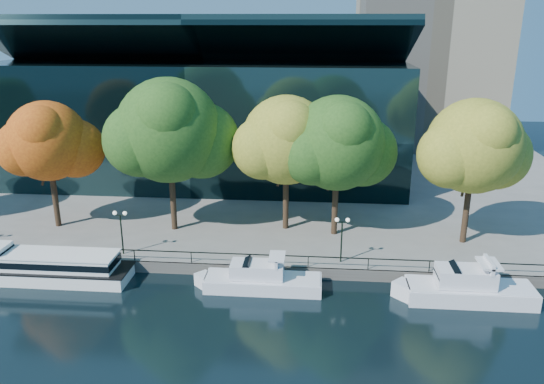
# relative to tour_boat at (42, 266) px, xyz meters

# --- Properties ---
(ground) EXTENTS (160.00, 160.00, 0.00)m
(ground) POSITION_rel_tour_boat_xyz_m (12.20, -1.03, -1.25)
(ground) COLOR black
(ground) RESTS_ON ground
(promenade) EXTENTS (90.00, 67.08, 1.00)m
(promenade) POSITION_rel_tour_boat_xyz_m (12.20, 35.34, -0.75)
(promenade) COLOR slate
(promenade) RESTS_ON ground
(railing) EXTENTS (88.20, 0.08, 0.99)m
(railing) POSITION_rel_tour_boat_xyz_m (12.20, 2.22, 0.69)
(railing) COLOR black
(railing) RESTS_ON promenade
(convention_building) EXTENTS (50.00, 24.57, 21.43)m
(convention_building) POSITION_rel_tour_boat_xyz_m (8.20, 30.75, 7.26)
(convention_building) COLOR black
(convention_building) RESTS_ON ground
(tour_boat) EXTENTS (15.49, 3.45, 2.94)m
(tour_boat) POSITION_rel_tour_boat_xyz_m (0.00, 0.00, 0.00)
(tour_boat) COLOR white
(tour_boat) RESTS_ON ground
(cruiser_near) EXTENTS (10.44, 2.69, 3.03)m
(cruiser_near) POSITION_rel_tour_boat_xyz_m (18.21, -0.17, -0.31)
(cruiser_near) COLOR white
(cruiser_near) RESTS_ON ground
(cruiser_far) EXTENTS (10.82, 3.00, 3.53)m
(cruiser_far) POSITION_rel_tour_boat_xyz_m (34.33, -0.62, -0.13)
(cruiser_far) COLOR white
(cruiser_far) RESTS_ON ground
(tree_1) EXTENTS (9.66, 7.92, 12.60)m
(tree_1) POSITION_rel_tour_boat_xyz_m (-3.02, 9.44, 8.32)
(tree_1) COLOR black
(tree_1) RESTS_ON promenade
(tree_2) EXTENTS (12.41, 10.17, 14.90)m
(tree_2) POSITION_rel_tour_boat_xyz_m (8.96, 9.62, 9.48)
(tree_2) COLOR black
(tree_2) RESTS_ON promenade
(tree_3) EXTENTS (10.64, 8.73, 13.23)m
(tree_3) POSITION_rel_tour_boat_xyz_m (19.94, 10.78, 8.54)
(tree_3) COLOR black
(tree_3) RESTS_ON promenade
(tree_4) EXTENTS (11.04, 9.05, 13.41)m
(tree_4) POSITION_rel_tour_boat_xyz_m (24.74, 9.75, 8.56)
(tree_4) COLOR black
(tree_4) RESTS_ON promenade
(tree_5) EXTENTS (10.61, 8.70, 13.42)m
(tree_5) POSITION_rel_tour_boat_xyz_m (36.74, 8.74, 8.75)
(tree_5) COLOR black
(tree_5) RESTS_ON promenade
(lamp_1) EXTENTS (1.26, 0.36, 4.03)m
(lamp_1) POSITION_rel_tour_boat_xyz_m (5.75, 3.47, 2.73)
(lamp_1) COLOR black
(lamp_1) RESTS_ON promenade
(lamp_2) EXTENTS (1.26, 0.36, 4.03)m
(lamp_2) POSITION_rel_tour_boat_xyz_m (24.98, 3.47, 2.73)
(lamp_2) COLOR black
(lamp_2) RESTS_ON promenade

